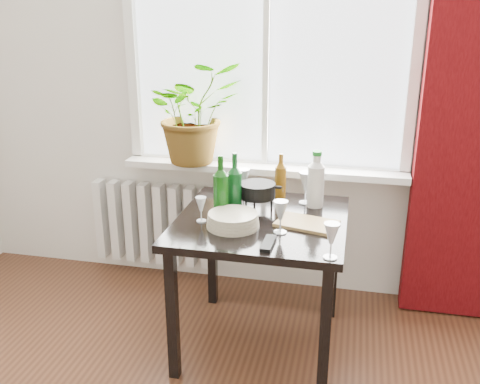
% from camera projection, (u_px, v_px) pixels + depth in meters
% --- Properties ---
extents(window, '(1.72, 0.08, 1.62)m').
position_uv_depth(window, '(267.00, 35.00, 3.06)').
color(window, white).
rests_on(window, ground).
extents(windowsill, '(1.72, 0.20, 0.04)m').
position_uv_depth(windowsill, '(263.00, 168.00, 3.25)').
color(windowsill, white).
rests_on(windowsill, ground).
extents(curtain, '(0.50, 0.12, 2.56)m').
position_uv_depth(curtain, '(471.00, 98.00, 2.84)').
color(curtain, '#3C0507').
rests_on(curtain, ground).
extents(radiator, '(0.80, 0.10, 0.55)m').
position_uv_depth(radiator, '(153.00, 223.00, 3.58)').
color(radiator, silver).
rests_on(radiator, ground).
extents(table, '(0.85, 0.85, 0.74)m').
position_uv_depth(table, '(261.00, 235.00, 2.74)').
color(table, black).
rests_on(table, ground).
extents(potted_plant, '(0.73, 0.71, 0.62)m').
position_uv_depth(potted_plant, '(194.00, 112.00, 3.21)').
color(potted_plant, '#27751F').
rests_on(potted_plant, windowsill).
extents(wine_bottle_left, '(0.10, 0.10, 0.33)m').
position_uv_depth(wine_bottle_left, '(221.00, 186.00, 2.68)').
color(wine_bottle_left, '#0D410C').
rests_on(wine_bottle_left, table).
extents(wine_bottle_right, '(0.08, 0.08, 0.32)m').
position_uv_depth(wine_bottle_right, '(235.00, 183.00, 2.74)').
color(wine_bottle_right, '#0B3E16').
rests_on(wine_bottle_right, table).
extents(bottle_amber, '(0.07, 0.07, 0.26)m').
position_uv_depth(bottle_amber, '(281.00, 176.00, 2.96)').
color(bottle_amber, '#663F0B').
rests_on(bottle_amber, table).
extents(cleaning_bottle, '(0.11, 0.11, 0.31)m').
position_uv_depth(cleaning_bottle, '(316.00, 178.00, 2.82)').
color(cleaning_bottle, silver).
rests_on(cleaning_bottle, table).
extents(wineglass_front_right, '(0.08, 0.08, 0.16)m').
position_uv_depth(wineglass_front_right, '(280.00, 217.00, 2.51)').
color(wineglass_front_right, '#B6BEC4').
rests_on(wineglass_front_right, table).
extents(wineglass_far_right, '(0.08, 0.08, 0.16)m').
position_uv_depth(wineglass_far_right, '(331.00, 240.00, 2.26)').
color(wineglass_far_right, silver).
rests_on(wineglass_far_right, table).
extents(wineglass_back_center, '(0.10, 0.10, 0.18)m').
position_uv_depth(wineglass_back_center, '(306.00, 187.00, 2.89)').
color(wineglass_back_center, white).
rests_on(wineglass_back_center, table).
extents(wineglass_back_left, '(0.08, 0.08, 0.17)m').
position_uv_depth(wineglass_back_left, '(243.00, 183.00, 2.98)').
color(wineglass_back_left, silver).
rests_on(wineglass_back_left, table).
extents(wineglass_front_left, '(0.06, 0.06, 0.13)m').
position_uv_depth(wineglass_front_left, '(201.00, 209.00, 2.65)').
color(wineglass_front_left, silver).
rests_on(wineglass_front_left, table).
extents(plate_stack, '(0.34, 0.34, 0.07)m').
position_uv_depth(plate_stack, '(233.00, 220.00, 2.60)').
color(plate_stack, beige).
rests_on(plate_stack, table).
extents(fondue_pot, '(0.27, 0.26, 0.15)m').
position_uv_depth(fondue_pot, '(257.00, 197.00, 2.80)').
color(fondue_pot, black).
rests_on(fondue_pot, table).
extents(tv_remote, '(0.05, 0.17, 0.02)m').
position_uv_depth(tv_remote, '(268.00, 243.00, 2.41)').
color(tv_remote, black).
rests_on(tv_remote, table).
extents(cutting_board, '(0.33, 0.25, 0.02)m').
position_uv_depth(cutting_board, '(307.00, 223.00, 2.63)').
color(cutting_board, olive).
rests_on(cutting_board, table).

